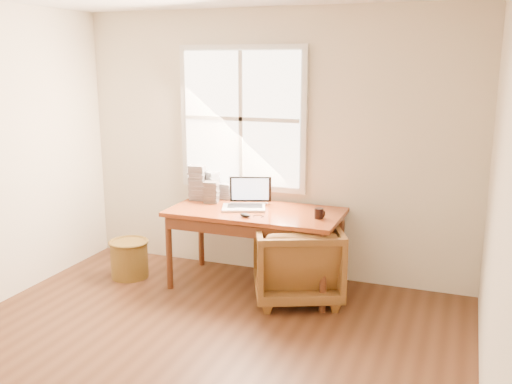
% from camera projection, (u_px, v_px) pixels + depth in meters
% --- Properties ---
extents(room_shell, '(4.04, 4.54, 2.64)m').
position_uv_depth(room_shell, '(163.00, 186.00, 3.69)').
color(room_shell, '#53301C').
rests_on(room_shell, ground).
extents(desk, '(1.60, 0.80, 0.04)m').
position_uv_depth(desk, '(256.00, 212.00, 5.31)').
color(desk, brown).
rests_on(desk, room_shell).
extents(armchair, '(1.00, 1.01, 0.70)m').
position_uv_depth(armchair, '(297.00, 261.00, 5.10)').
color(armchair, brown).
rests_on(armchair, room_shell).
extents(wicker_stool, '(0.40, 0.40, 0.36)m').
position_uv_depth(wicker_stool, '(129.00, 259.00, 5.65)').
color(wicker_stool, brown).
rests_on(wicker_stool, room_shell).
extents(laptop, '(0.53, 0.54, 0.30)m').
position_uv_depth(laptop, '(244.00, 193.00, 5.31)').
color(laptop, silver).
rests_on(laptop, desk).
extents(mouse, '(0.13, 0.10, 0.04)m').
position_uv_depth(mouse, '(245.00, 215.00, 5.06)').
color(mouse, black).
rests_on(mouse, desk).
extents(coffee_mug, '(0.08, 0.08, 0.09)m').
position_uv_depth(coffee_mug, '(319.00, 213.00, 5.01)').
color(coffee_mug, black).
rests_on(coffee_mug, desk).
extents(cd_stack_a, '(0.18, 0.17, 0.28)m').
position_uv_depth(cd_stack_a, '(211.00, 185.00, 5.69)').
color(cd_stack_a, '#AAAFB6').
rests_on(cd_stack_a, desk).
extents(cd_stack_b, '(0.15, 0.14, 0.21)m').
position_uv_depth(cd_stack_b, '(211.00, 192.00, 5.56)').
color(cd_stack_b, '#28282D').
rests_on(cd_stack_b, desk).
extents(cd_stack_c, '(0.17, 0.16, 0.35)m').
position_uv_depth(cd_stack_c, '(198.00, 183.00, 5.66)').
color(cd_stack_c, '#A3A3B0').
rests_on(cd_stack_c, desk).
extents(cd_stack_d, '(0.14, 0.12, 0.16)m').
position_uv_depth(cd_stack_d, '(227.00, 191.00, 5.70)').
color(cd_stack_d, '#B3B9BF').
rests_on(cd_stack_d, desk).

